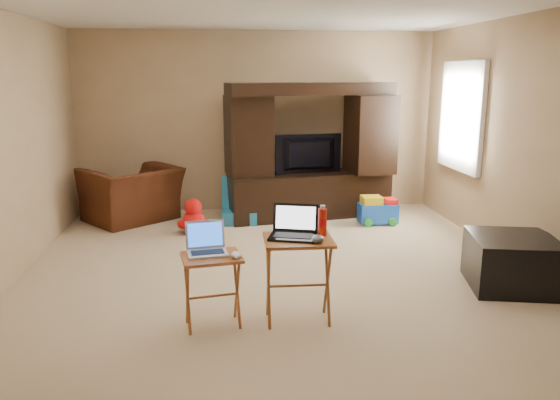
{
  "coord_description": "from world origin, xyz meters",
  "views": [
    {
      "loc": [
        -0.53,
        -4.99,
        1.92
      ],
      "look_at": [
        0.0,
        -0.2,
        0.8
      ],
      "focal_mm": 35.0,
      "sensor_mm": 36.0,
      "label": 1
    }
  ],
  "objects": [
    {
      "name": "floor",
      "position": [
        0.0,
        0.0,
        0.0
      ],
      "size": [
        5.5,
        5.5,
        0.0
      ],
      "primitive_type": "plane",
      "color": "#C9AF8B",
      "rests_on": "ground"
    },
    {
      "name": "ceiling",
      "position": [
        0.0,
        0.0,
        2.5
      ],
      "size": [
        5.5,
        5.5,
        0.0
      ],
      "primitive_type": "plane",
      "rotation": [
        3.14,
        0.0,
        0.0
      ],
      "color": "silver",
      "rests_on": "ground"
    },
    {
      "name": "wall_back",
      "position": [
        0.0,
        2.75,
        1.25
      ],
      "size": [
        5.0,
        0.0,
        5.0
      ],
      "primitive_type": "plane",
      "rotation": [
        1.57,
        0.0,
        0.0
      ],
      "color": "tan",
      "rests_on": "ground"
    },
    {
      "name": "wall_front",
      "position": [
        0.0,
        -2.75,
        1.25
      ],
      "size": [
        5.0,
        0.0,
        5.0
      ],
      "primitive_type": "plane",
      "rotation": [
        -1.57,
        0.0,
        0.0
      ],
      "color": "tan",
      "rests_on": "ground"
    },
    {
      "name": "wall_right",
      "position": [
        2.5,
        0.0,
        1.25
      ],
      "size": [
        0.0,
        5.5,
        5.5
      ],
      "primitive_type": "plane",
      "rotation": [
        1.57,
        0.0,
        -1.57
      ],
      "color": "tan",
      "rests_on": "ground"
    },
    {
      "name": "window_pane",
      "position": [
        2.48,
        1.55,
        1.4
      ],
      "size": [
        0.0,
        1.2,
        1.2
      ],
      "primitive_type": "plane",
      "rotation": [
        1.57,
        0.0,
        -1.57
      ],
      "color": "white",
      "rests_on": "ground"
    },
    {
      "name": "window_frame",
      "position": [
        2.46,
        1.55,
        1.4
      ],
      "size": [
        0.06,
        1.14,
        1.34
      ],
      "primitive_type": "cube",
      "color": "white",
      "rests_on": "ground"
    },
    {
      "name": "entertainment_center",
      "position": [
        0.67,
        2.2,
        0.9
      ],
      "size": [
        2.27,
        0.92,
        1.8
      ],
      "primitive_type": "cube",
      "rotation": [
        0.0,
        0.0,
        0.17
      ],
      "color": "black",
      "rests_on": "floor"
    },
    {
      "name": "television",
      "position": [
        0.67,
        2.15,
        0.87
      ],
      "size": [
        0.92,
        0.25,
        0.53
      ],
      "primitive_type": "imported",
      "rotation": [
        0.0,
        0.0,
        3.29
      ],
      "color": "black",
      "rests_on": "entertainment_center"
    },
    {
      "name": "recliner",
      "position": [
        -1.71,
        2.24,
        0.36
      ],
      "size": [
        1.46,
        1.44,
        0.72
      ],
      "primitive_type": "imported",
      "rotation": [
        0.0,
        0.0,
        3.83
      ],
      "color": "#47210F",
      "rests_on": "floor"
    },
    {
      "name": "child_rocker",
      "position": [
        -0.29,
        1.99,
        0.3
      ],
      "size": [
        0.48,
        0.54,
        0.6
      ],
      "primitive_type": null,
      "rotation": [
        0.0,
        0.0,
        -0.06
      ],
      "color": "#1A6A94",
      "rests_on": "floor"
    },
    {
      "name": "plush_toy",
      "position": [
        -0.87,
        1.52,
        0.22
      ],
      "size": [
        0.4,
        0.34,
        0.45
      ],
      "primitive_type": null,
      "color": "red",
      "rests_on": "floor"
    },
    {
      "name": "push_toy",
      "position": [
        1.5,
        1.73,
        0.19
      ],
      "size": [
        0.51,
        0.36,
        0.38
      ],
      "primitive_type": null,
      "rotation": [
        0.0,
        0.0,
        0.0
      ],
      "color": "blue",
      "rests_on": "floor"
    },
    {
      "name": "ottoman",
      "position": [
        2.1,
        -0.52,
        0.24
      ],
      "size": [
        0.88,
        0.88,
        0.47
      ],
      "primitive_type": "cube",
      "rotation": [
        0.0,
        0.0,
        -0.22
      ],
      "color": "black",
      "rests_on": "floor"
    },
    {
      "name": "tray_table_left",
      "position": [
        -0.61,
        -1.03,
        0.29
      ],
      "size": [
        0.49,
        0.42,
        0.58
      ],
      "primitive_type": "cube",
      "rotation": [
        0.0,
        0.0,
        0.16
      ],
      "color": "#A95B28",
      "rests_on": "floor"
    },
    {
      "name": "tray_table_right",
      "position": [
        0.05,
        -1.02,
        0.34
      ],
      "size": [
        0.53,
        0.43,
        0.68
      ],
      "primitive_type": "cube",
      "rotation": [
        0.0,
        0.0,
        -0.02
      ],
      "color": "brown",
      "rests_on": "floor"
    },
    {
      "name": "laptop_left",
      "position": [
        -0.64,
        -1.0,
        0.7
      ],
      "size": [
        0.33,
        0.29,
        0.24
      ],
      "primitive_type": "cube",
      "rotation": [
        0.0,
        0.0,
        0.15
      ],
      "color": "#B5B6BB",
      "rests_on": "tray_table_left"
    },
    {
      "name": "laptop_right",
      "position": [
        0.01,
        -1.0,
        0.8
      ],
      "size": [
        0.42,
        0.38,
        0.24
      ],
      "primitive_type": "cube",
      "rotation": [
        0.0,
        0.0,
        -0.28
      ],
      "color": "black",
      "rests_on": "tray_table_right"
    },
    {
      "name": "mouse_left",
      "position": [
        -0.43,
        -1.1,
        0.6
      ],
      "size": [
        0.08,
        0.12,
        0.05
      ],
      "primitive_type": "ellipsoid",
      "rotation": [
        0.0,
        0.0,
        0.07
      ],
      "color": "white",
      "rests_on": "tray_table_left"
    },
    {
      "name": "mouse_right",
      "position": [
        0.18,
        -1.14,
        0.71
      ],
      "size": [
        0.13,
        0.16,
        0.06
      ],
      "primitive_type": "ellipsoid",
      "rotation": [
        0.0,
        0.0,
        -0.33
      ],
      "color": "#3B3B40",
      "rests_on": "tray_table_right"
    },
    {
      "name": "water_bottle",
      "position": [
        0.25,
        -0.94,
        0.79
      ],
      "size": [
        0.07,
        0.07,
        0.21
      ],
      "primitive_type": "cylinder",
      "color": "red",
      "rests_on": "tray_table_right"
    }
  ]
}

